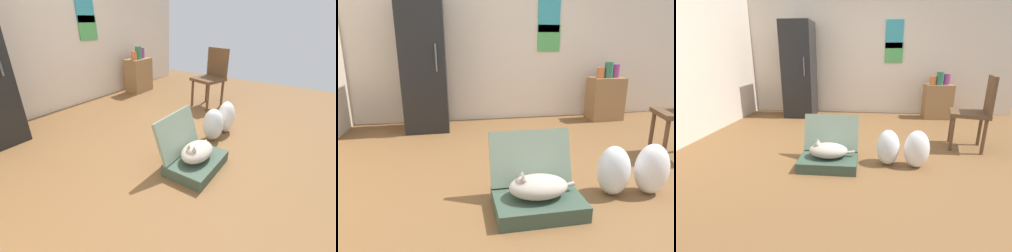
# 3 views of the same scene
# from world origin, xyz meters

# --- Properties ---
(ground_plane) EXTENTS (7.68, 7.68, 0.00)m
(ground_plane) POSITION_xyz_m (0.00, 0.00, 0.00)
(ground_plane) COLOR brown
(ground_plane) RESTS_ON ground
(wall_back) EXTENTS (6.40, 0.15, 2.60)m
(wall_back) POSITION_xyz_m (0.00, 2.26, 1.30)
(wall_back) COLOR beige
(wall_back) RESTS_ON ground
(suitcase_base) EXTENTS (0.66, 0.44, 0.12)m
(suitcase_base) POSITION_xyz_m (-0.28, -0.56, 0.06)
(suitcase_base) COLOR #384C3D
(suitcase_base) RESTS_ON ground
(suitcase_lid) EXTENTS (0.66, 0.18, 0.43)m
(suitcase_lid) POSITION_xyz_m (-0.28, -0.32, 0.33)
(suitcase_lid) COLOR gray
(suitcase_lid) RESTS_ON suitcase_base
(cat) EXTENTS (0.52, 0.28, 0.21)m
(cat) POSITION_xyz_m (-0.29, -0.56, 0.20)
(cat) COLOR #B2A899
(cat) RESTS_ON suitcase_base
(plastic_bag_white) EXTENTS (0.26, 0.26, 0.42)m
(plastic_bag_white) POSITION_xyz_m (0.39, -0.42, 0.21)
(plastic_bag_white) COLOR silver
(plastic_bag_white) RESTS_ON ground
(plastic_bag_clear) EXTENTS (0.28, 0.23, 0.43)m
(plastic_bag_clear) POSITION_xyz_m (0.71, -0.47, 0.22)
(plastic_bag_clear) COLOR white
(plastic_bag_clear) RESTS_ON ground
(refrigerator) EXTENTS (0.59, 0.62, 1.87)m
(refrigerator) POSITION_xyz_m (-1.25, 1.80, 0.94)
(refrigerator) COLOR black
(refrigerator) RESTS_ON ground
(side_table) EXTENTS (0.53, 0.35, 0.68)m
(side_table) POSITION_xyz_m (1.55, 1.85, 0.34)
(side_table) COLOR olive
(side_table) RESTS_ON ground
(vase_tall) EXTENTS (0.12, 0.12, 0.16)m
(vase_tall) POSITION_xyz_m (1.42, 1.83, 0.76)
(vase_tall) COLOR #CC6B38
(vase_tall) RESTS_ON side_table
(vase_short) EXTENTS (0.14, 0.14, 0.21)m
(vase_short) POSITION_xyz_m (1.68, 1.86, 0.78)
(vase_short) COLOR #8C387A
(vase_short) RESTS_ON side_table
(vase_round) EXTENTS (0.13, 0.13, 0.25)m
(vase_round) POSITION_xyz_m (1.55, 1.82, 0.80)
(vase_round) COLOR #2D7051
(vase_round) RESTS_ON side_table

